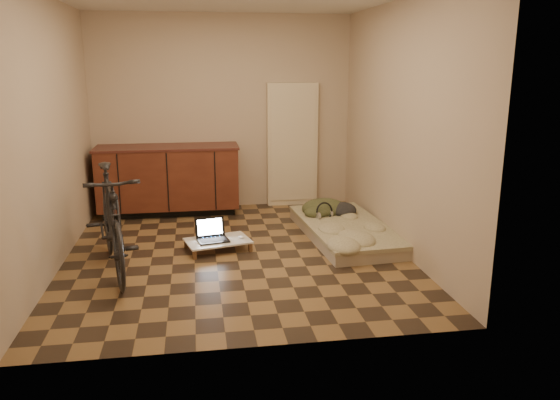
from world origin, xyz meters
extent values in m
cube|color=brown|center=(0.00, 0.00, 0.00)|extent=(3.50, 4.00, 0.00)
cube|color=beige|center=(0.00, 2.00, 1.30)|extent=(3.50, 0.00, 2.60)
cube|color=beige|center=(0.00, -2.00, 1.30)|extent=(3.50, 0.00, 2.60)
cube|color=beige|center=(-1.75, 0.00, 1.30)|extent=(0.00, 4.00, 2.60)
cube|color=beige|center=(1.75, 0.00, 1.30)|extent=(0.00, 4.00, 2.60)
cube|color=black|center=(-0.75, 1.74, 0.05)|extent=(1.70, 0.48, 0.10)
cube|color=#4A1E15|center=(-0.75, 1.70, 0.49)|extent=(1.80, 0.60, 0.78)
cube|color=#4C221C|center=(-0.75, 1.70, 0.90)|extent=(1.84, 0.62, 0.03)
cube|color=#F2E1BF|center=(0.95, 1.94, 0.85)|extent=(0.70, 0.10, 1.70)
imported|color=black|center=(-1.20, -0.34, 0.56)|extent=(0.89, 1.81, 1.12)
cube|color=#AFA28C|center=(1.30, 0.35, 0.06)|extent=(1.00, 1.89, 0.12)
cube|color=beige|center=(1.30, 0.35, 0.14)|extent=(1.02, 1.91, 0.04)
cube|color=brown|center=(-0.44, -0.13, 0.05)|extent=(0.04, 0.04, 0.09)
cube|color=brown|center=(-0.53, 0.23, 0.05)|extent=(0.04, 0.04, 0.09)
cube|color=brown|center=(0.15, 0.02, 0.05)|extent=(0.04, 0.04, 0.09)
cube|color=brown|center=(0.06, 0.38, 0.05)|extent=(0.04, 0.04, 0.09)
cube|color=white|center=(-0.19, 0.13, 0.10)|extent=(0.75, 0.58, 0.02)
cube|color=black|center=(-0.24, 0.10, 0.12)|extent=(0.36, 0.29, 0.02)
cube|color=black|center=(-0.26, 0.24, 0.23)|extent=(0.33, 0.13, 0.21)
cube|color=white|center=(-0.26, 0.24, 0.23)|extent=(0.28, 0.10, 0.17)
ellipsoid|color=white|center=(0.07, 0.15, 0.13)|extent=(0.09, 0.11, 0.03)
camera|label=1|loc=(-0.39, -5.49, 1.96)|focal=35.00mm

